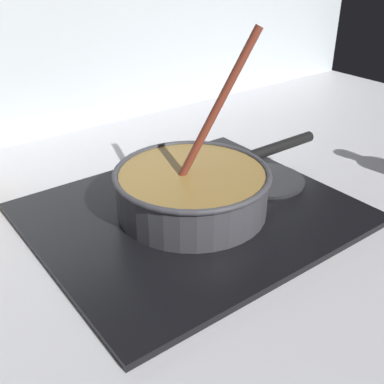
{
  "coord_description": "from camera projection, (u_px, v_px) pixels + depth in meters",
  "views": [
    {
      "loc": [
        -0.33,
        -0.35,
        0.46
      ],
      "look_at": [
        0.12,
        0.25,
        0.05
      ],
      "focal_mm": 44.0,
      "sensor_mm": 36.0,
      "label": 1
    }
  ],
  "objects": [
    {
      "name": "backsplash_wall",
      "position": [
        6.0,
        28.0,
        1.07
      ],
      "size": [
        2.4,
        0.02,
        0.55
      ],
      "primitive_type": "cube",
      "color": "silver",
      "rests_on": "ground"
    },
    {
      "name": "ground",
      "position": [
        230.0,
        329.0,
        0.65
      ],
      "size": [
        2.4,
        1.6,
        0.04
      ],
      "primitive_type": "cube",
      "color": "#B7B7BC"
    },
    {
      "name": "spare_burner",
      "position": [
        267.0,
        180.0,
        0.97
      ],
      "size": [
        0.16,
        0.16,
        0.01
      ],
      "primitive_type": "cylinder",
      "color": "#262628",
      "rests_on": "hob_plate"
    },
    {
      "name": "hob_plate",
      "position": [
        192.0,
        213.0,
        0.88
      ],
      "size": [
        0.56,
        0.48,
        0.01
      ],
      "primitive_type": "cube",
      "color": "black",
      "rests_on": "ground"
    },
    {
      "name": "burner_ring",
      "position": [
        192.0,
        208.0,
        0.87
      ],
      "size": [
        0.16,
        0.16,
        0.01
      ],
      "primitive_type": "torus",
      "color": "#592D0C",
      "rests_on": "hob_plate"
    },
    {
      "name": "cooking_pan",
      "position": [
        193.0,
        189.0,
        0.85
      ],
      "size": [
        0.46,
        0.28,
        0.33
      ],
      "color": "#38383D",
      "rests_on": "hob_plate"
    }
  ]
}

